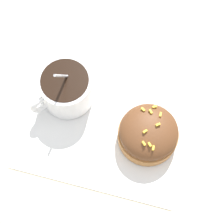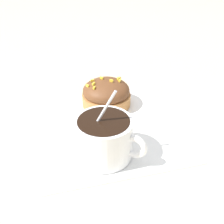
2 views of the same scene
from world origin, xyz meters
TOP-DOWN VIEW (x-y plane):
  - ground_plane at (0.00, 0.00)m, footprint 3.00×3.00m
  - paper_napkin at (0.00, 0.00)m, footprint 0.30×0.27m
  - coffee_cup at (-0.08, 0.01)m, footprint 0.09×0.10m
  - frosted_pastry at (0.07, -0.01)m, footprint 0.10×0.10m

SIDE VIEW (x-z plane):
  - ground_plane at x=0.00m, z-range 0.00..0.00m
  - paper_napkin at x=0.00m, z-range 0.00..0.00m
  - frosted_pastry at x=0.07m, z-range 0.00..0.06m
  - coffee_cup at x=-0.08m, z-range -0.02..0.09m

